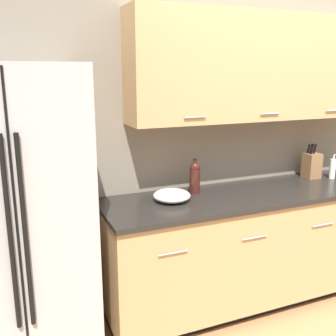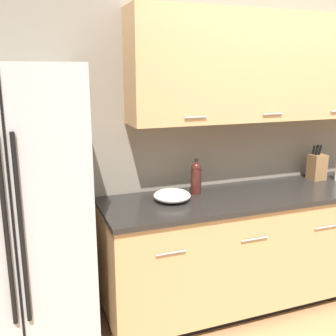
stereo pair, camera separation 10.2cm
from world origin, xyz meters
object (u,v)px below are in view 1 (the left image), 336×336
(refrigerator, at_px, (16,225))
(wine_bottle, at_px, (195,177))
(soap_dispenser, at_px, (333,168))
(knife_block, at_px, (312,165))
(mixing_bowl, at_px, (172,195))

(refrigerator, relative_size, wine_bottle, 6.93)
(soap_dispenser, bearing_deg, wine_bottle, 176.56)
(knife_block, bearing_deg, wine_bottle, -179.37)
(knife_block, distance_m, mixing_bowl, 1.35)
(wine_bottle, bearing_deg, refrigerator, -171.51)
(refrigerator, height_order, mixing_bowl, refrigerator)
(wine_bottle, relative_size, soap_dispenser, 1.27)
(refrigerator, distance_m, soap_dispenser, 2.52)
(refrigerator, xyz_separation_m, wine_bottle, (1.25, 0.19, 0.12))
(mixing_bowl, bearing_deg, refrigerator, -175.33)
(knife_block, xyz_separation_m, wine_bottle, (-1.12, -0.01, 0.01))
(refrigerator, bearing_deg, knife_block, 4.81)
(wine_bottle, height_order, mixing_bowl, wine_bottle)
(refrigerator, bearing_deg, soap_dispenser, 2.53)
(wine_bottle, bearing_deg, knife_block, 0.63)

